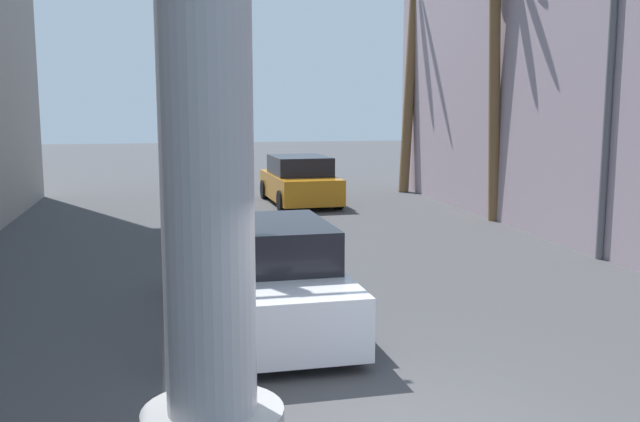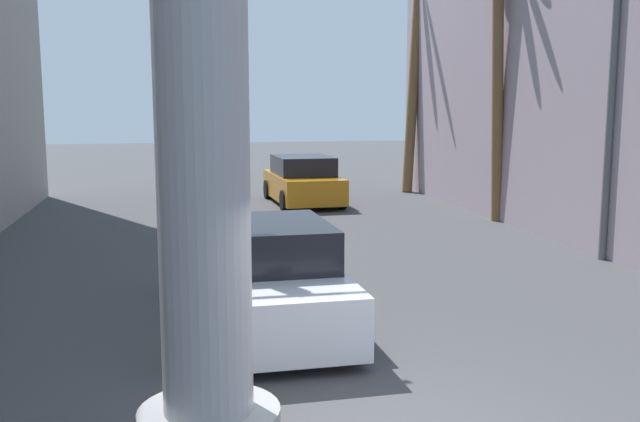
% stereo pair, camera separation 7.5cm
% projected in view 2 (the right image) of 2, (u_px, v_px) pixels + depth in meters
% --- Properties ---
extents(ground_plane, '(89.87, 89.87, 0.00)m').
position_uv_depth(ground_plane, '(264.00, 247.00, 16.34)').
color(ground_plane, '#424244').
extents(street_lamp, '(2.62, 0.28, 7.59)m').
position_uv_depth(street_lamp, '(598.00, 37.00, 14.25)').
color(street_lamp, '#59595E').
rests_on(street_lamp, ground).
extents(car_lead, '(2.20, 5.18, 1.56)m').
position_uv_depth(car_lead, '(262.00, 275.00, 10.65)').
color(car_lead, black).
rests_on(car_lead, ground).
extents(car_far, '(2.17, 4.34, 1.56)m').
position_uv_depth(car_far, '(303.00, 181.00, 23.30)').
color(car_far, black).
rests_on(car_far, ground).
extents(palm_tree_far_right, '(3.20, 3.37, 8.49)m').
position_uv_depth(palm_tree_far_right, '(412.00, 53.00, 25.99)').
color(palm_tree_far_right, brown).
rests_on(palm_tree_far_right, ground).
extents(palm_tree_mid_right, '(2.51, 2.55, 7.70)m').
position_uv_depth(palm_tree_mid_right, '(501.00, 35.00, 19.04)').
color(palm_tree_mid_right, brown).
rests_on(palm_tree_mid_right, ground).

